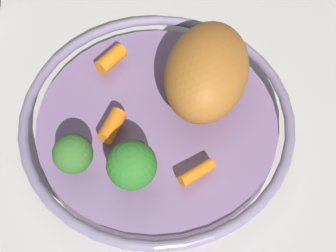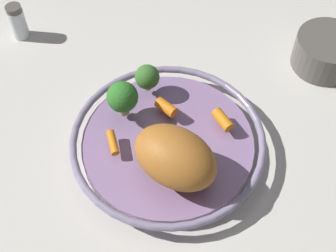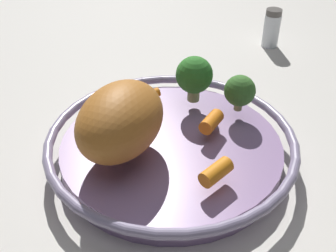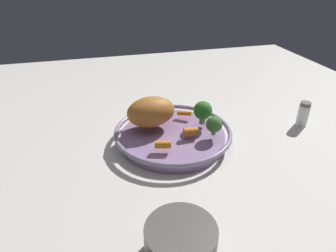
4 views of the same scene
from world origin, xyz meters
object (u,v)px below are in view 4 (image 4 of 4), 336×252
baby_carrot_right (163,145)px  saucepan (181,243)px  baby_carrot_near_rim (184,113)px  broccoli_floret_mid (203,111)px  broccoli_floret_small (214,125)px  roast_chicken_piece (151,112)px  salt_shaker (303,114)px  baby_carrot_center (191,131)px  serving_bowl (173,135)px

baby_carrot_right → saucepan: (-0.04, -0.29, -0.02)m
baby_carrot_near_rim → broccoli_floret_mid: (0.04, -0.06, 0.03)m
broccoli_floret_mid → broccoli_floret_small: 0.07m
baby_carrot_near_rim → broccoli_floret_small: broccoli_floret_small is taller
baby_carrot_near_rim → broccoli_floret_mid: bearing=-59.9°
roast_chicken_piece → salt_shaker: size_ratio=1.78×
roast_chicken_piece → saucepan: (-0.04, -0.42, -0.05)m
baby_carrot_center → broccoli_floret_mid: size_ratio=0.57×
baby_carrot_right → saucepan: 0.29m
serving_bowl → broccoli_floret_mid: bearing=7.5°
baby_carrot_near_rim → baby_carrot_right: 0.19m
serving_bowl → baby_carrot_center: 0.07m
serving_bowl → baby_carrot_right: (-0.05, -0.09, 0.03)m
broccoli_floret_mid → salt_shaker: size_ratio=0.88×
broccoli_floret_mid → saucepan: bearing=-115.6°
baby_carrot_right → salt_shaker: (0.48, 0.08, -0.01)m
baby_carrot_center → salt_shaker: 0.39m
baby_carrot_near_rim → baby_carrot_center: (-0.02, -0.12, 0.00)m
roast_chicken_piece → baby_carrot_near_rim: size_ratio=3.23×
baby_carrot_right → roast_chicken_piece: bearing=91.5°
salt_shaker → saucepan: size_ratio=0.39×
baby_carrot_right → broccoli_floret_mid: (0.15, 0.10, 0.03)m
serving_bowl → broccoli_floret_mid: size_ratio=4.85×
baby_carrot_center → salt_shaker: size_ratio=0.50×
broccoli_floret_mid → saucepan: size_ratio=0.34×
broccoli_floret_mid → baby_carrot_center: bearing=-135.5°
broccoli_floret_small → baby_carrot_near_rim: bearing=108.3°
saucepan → baby_carrot_near_rim: bearing=71.6°
saucepan → roast_chicken_piece: bearing=85.0°
serving_bowl → baby_carrot_near_rim: bearing=51.9°
broccoli_floret_small → saucepan: broccoli_floret_small is taller
roast_chicken_piece → baby_carrot_near_rim: 0.12m
salt_shaker → roast_chicken_piece: bearing=174.2°
broccoli_floret_mid → salt_shaker: broccoli_floret_mid is taller
serving_bowl → baby_carrot_near_rim: size_ratio=7.74×
serving_bowl → baby_carrot_near_rim: 0.10m
baby_carrot_center → salt_shaker: salt_shaker is taller
salt_shaker → broccoli_floret_small: bearing=-171.6°
baby_carrot_right → broccoli_floret_mid: broccoli_floret_mid is taller
baby_carrot_near_rim → broccoli_floret_mid: broccoli_floret_mid is taller
broccoli_floret_mid → salt_shaker: (0.34, -0.02, -0.05)m
baby_carrot_right → saucepan: saucepan is taller
roast_chicken_piece → broccoli_floret_mid: 0.15m
baby_carrot_right → broccoli_floret_mid: bearing=34.2°
broccoli_floret_small → saucepan: size_ratio=0.26×
baby_carrot_right → broccoli_floret_small: size_ratio=0.77×
serving_bowl → baby_carrot_right: bearing=-120.6°
serving_bowl → baby_carrot_right: size_ratio=8.16×
roast_chicken_piece → broccoli_floret_small: bearing=-32.3°
baby_carrot_center → broccoli_floret_small: broccoli_floret_small is taller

